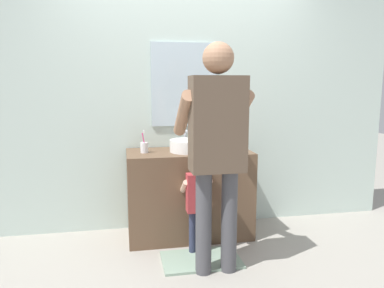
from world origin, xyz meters
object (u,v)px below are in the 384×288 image
(child_toddler, at_px, (198,198))
(adult_parent, at_px, (217,139))
(soap_bottle, at_px, (227,142))
(toothbrush_cup, at_px, (144,147))

(child_toddler, height_order, adult_parent, adult_parent)
(soap_bottle, bearing_deg, toothbrush_cup, -175.30)
(soap_bottle, bearing_deg, adult_parent, -111.60)
(adult_parent, bearing_deg, child_toddler, 103.70)
(toothbrush_cup, distance_m, soap_bottle, 0.80)
(soap_bottle, height_order, child_toddler, soap_bottle)
(soap_bottle, distance_m, adult_parent, 0.85)
(toothbrush_cup, bearing_deg, child_toddler, -43.83)
(toothbrush_cup, height_order, child_toddler, toothbrush_cup)
(soap_bottle, xyz_separation_m, adult_parent, (-0.31, -0.78, 0.15))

